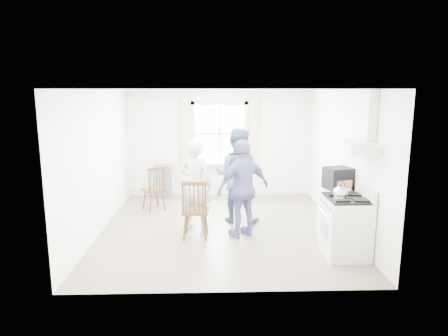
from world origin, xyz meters
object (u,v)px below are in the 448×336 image
(gas_stove, at_px, (345,226))
(low_cabinet, at_px, (336,214))
(person_left, at_px, (196,185))
(stereo_stack, at_px, (338,178))
(person_mid, at_px, (237,176))
(person_right, at_px, (243,189))
(windsor_chair_a, at_px, (156,184))
(windsor_chair_b, at_px, (195,204))

(gas_stove, xyz_separation_m, low_cabinet, (0.07, 0.70, -0.03))
(low_cabinet, bearing_deg, person_left, 166.06)
(low_cabinet, bearing_deg, gas_stove, -95.68)
(gas_stove, bearing_deg, stereo_stack, 83.49)
(person_left, distance_m, person_mid, 0.92)
(stereo_stack, bearing_deg, low_cabinet, -107.16)
(person_right, bearing_deg, windsor_chair_a, -69.85)
(stereo_stack, xyz_separation_m, windsor_chair_b, (-2.49, -0.00, -0.44))
(low_cabinet, relative_size, windsor_chair_a, 0.91)
(low_cabinet, xyz_separation_m, stereo_stack, (0.02, 0.05, 0.64))
(gas_stove, height_order, person_left, person_left)
(low_cabinet, xyz_separation_m, person_mid, (-1.67, 1.05, 0.48))
(person_left, distance_m, person_right, 0.95)
(person_right, bearing_deg, windsor_chair_b, -17.84)
(person_left, relative_size, person_right, 0.97)
(low_cabinet, relative_size, windsor_chair_b, 0.84)
(low_cabinet, bearing_deg, windsor_chair_b, 178.82)
(windsor_chair_a, bearing_deg, gas_stove, -36.91)
(low_cabinet, bearing_deg, person_mid, 147.76)
(gas_stove, distance_m, windsor_chair_a, 4.16)
(low_cabinet, relative_size, person_right, 0.51)
(gas_stove, relative_size, windsor_chair_a, 1.14)
(stereo_stack, distance_m, person_left, 2.57)
(stereo_stack, distance_m, windsor_chair_b, 2.53)
(person_mid, bearing_deg, person_left, 44.71)
(windsor_chair_a, bearing_deg, person_left, -52.27)
(windsor_chair_a, bearing_deg, person_mid, -23.29)
(low_cabinet, relative_size, stereo_stack, 1.78)
(gas_stove, bearing_deg, person_right, 149.70)
(person_left, xyz_separation_m, person_mid, (0.81, 0.44, 0.08))
(stereo_stack, distance_m, windsor_chair_a, 3.86)
(stereo_stack, height_order, windsor_chair_a, stereo_stack)
(windsor_chair_a, xyz_separation_m, person_left, (0.91, -1.18, 0.25))
(person_left, height_order, person_right, person_right)
(person_left, bearing_deg, gas_stove, 172.28)
(windsor_chair_b, bearing_deg, person_mid, 51.37)
(person_left, bearing_deg, windsor_chair_a, -31.36)
(stereo_stack, relative_size, windsor_chair_b, 0.47)
(windsor_chair_b, bearing_deg, stereo_stack, 0.04)
(gas_stove, distance_m, windsor_chair_b, 2.53)
(windsor_chair_b, height_order, person_mid, person_mid)
(windsor_chair_b, relative_size, person_left, 0.63)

